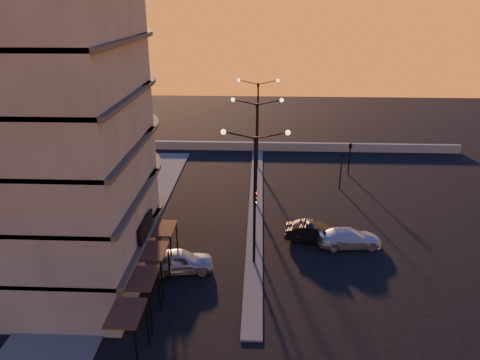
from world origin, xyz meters
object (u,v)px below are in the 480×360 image
streetlamp_mid (257,144)px  car_sedan (315,232)px  traffic_light_main (255,208)px  car_wagon (349,238)px  car_hatchback (179,261)px

streetlamp_mid → car_sedan: (4.48, -6.58, -4.87)m
traffic_light_main → car_wagon: 7.29m
streetlamp_mid → car_hatchback: bearing=-113.9°
streetlamp_mid → traffic_light_main: bearing=-90.0°
car_wagon → traffic_light_main: bearing=83.2°
car_sedan → car_hatchback: bearing=123.8°
traffic_light_main → car_hatchback: size_ratio=0.93×
streetlamp_mid → car_sedan: size_ratio=2.17×
car_hatchback → car_sedan: (9.46, 4.66, -0.06)m
car_hatchback → car_sedan: 10.54m
traffic_light_main → car_hatchback: 6.79m
streetlamp_mid → traffic_light_main: size_ratio=2.24×
streetlamp_mid → traffic_light_main: 7.62m
traffic_light_main → car_sedan: size_ratio=0.97×
streetlamp_mid → car_sedan: streetlamp_mid is taller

